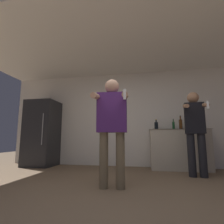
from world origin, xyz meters
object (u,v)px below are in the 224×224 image
bottle_brown_liquor (189,124)px  bottle_tall_gin (202,126)px  bottle_clear_vodka (156,126)px  refrigerator (42,133)px  bottle_red_label (174,125)px  person_man_side (195,128)px  bottle_amber_bourbon (181,124)px  person_woman_foreground (112,122)px

bottle_brown_liquor → bottle_tall_gin: bottle_brown_liquor is taller
bottle_brown_liquor → bottle_clear_vodka: 0.77m
refrigerator → bottle_red_label: bearing=2.2°
bottle_clear_vodka → bottle_brown_liquor: bearing=-0.0°
bottle_brown_liquor → bottle_clear_vodka: size_ratio=1.20×
bottle_red_label → person_man_side: bearing=-71.7°
bottle_amber_bourbon → bottle_clear_vodka: bottle_amber_bourbon is taller
person_man_side → person_woman_foreground: bearing=-144.2°
bottle_red_label → bottle_tall_gin: bearing=0.0°
bottle_brown_liquor → person_man_side: (-0.08, -0.83, -0.15)m
refrigerator → person_man_side: bearing=-10.5°
bottle_tall_gin → person_man_side: size_ratio=0.14×
bottle_brown_liquor → person_man_side: person_man_side is taller
bottle_brown_liquor → bottle_red_label: 0.35m
person_man_side → bottle_tall_gin: bearing=65.9°
person_woman_foreground → refrigerator: bearing=142.5°
bottle_tall_gin → bottle_red_label: bottle_red_label is taller
bottle_clear_vodka → person_woman_foreground: (-0.78, -1.89, -0.07)m
person_woman_foreground → bottle_tall_gin: bearing=45.7°
refrigerator → bottle_amber_bourbon: refrigerator is taller
bottle_tall_gin → bottle_amber_bourbon: bottle_amber_bourbon is taller
bottle_brown_liquor → bottle_clear_vodka: (-0.77, 0.00, -0.03)m
bottle_tall_gin → person_man_side: person_man_side is taller
refrigerator → bottle_tall_gin: size_ratio=7.38×
bottle_tall_gin → person_man_side: (-0.37, -0.83, -0.10)m
refrigerator → bottle_clear_vodka: size_ratio=6.64×
bottle_clear_vodka → person_man_side: size_ratio=0.16×
bottle_tall_gin → bottle_amber_bourbon: bearing=180.0°
bottle_amber_bourbon → bottle_red_label: 0.17m
bottle_brown_liquor → refrigerator: bearing=-178.0°
bottle_tall_gin → bottle_red_label: (-0.65, 0.00, 0.02)m
bottle_tall_gin → bottle_red_label: size_ratio=0.91×
bottle_amber_bourbon → bottle_red_label: size_ratio=1.31×
bottle_red_label → person_woman_foreground: size_ratio=0.16×
bottle_clear_vodka → person_man_side: (0.69, -0.83, -0.12)m
bottle_amber_bourbon → person_woman_foreground: person_woman_foreground is taller
bottle_tall_gin → bottle_clear_vodka: bottle_clear_vodka is taller
refrigerator → bottle_brown_liquor: (3.83, 0.14, 0.20)m
refrigerator → bottle_amber_bourbon: size_ratio=5.11×
bottle_brown_liquor → bottle_amber_bourbon: size_ratio=0.92×
refrigerator → person_woman_foreground: refrigerator is taller
bottle_clear_vodka → person_woman_foreground: bearing=-112.4°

